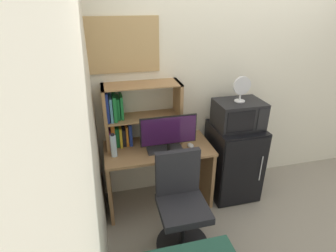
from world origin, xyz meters
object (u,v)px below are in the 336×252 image
monitor (169,133)px  hutch_bookshelf (130,116)px  mini_fridge (233,160)px  microwave (239,114)px  desk_fan (242,88)px  computer_mouse (191,145)px  wall_corkboard (119,46)px  water_bottle (114,146)px  desk_chair (181,208)px  keyboard (165,149)px

monitor → hutch_bookshelf: bearing=139.9°
mini_fridge → microwave: size_ratio=1.75×
monitor → desk_fan: size_ratio=2.11×
monitor → computer_mouse: 0.34m
monitor → desk_fan: (0.80, 0.11, 0.37)m
mini_fridge → microwave: bearing=89.7°
wall_corkboard → microwave: bearing=-13.8°
microwave → wall_corkboard: size_ratio=0.64×
monitor → water_bottle: bearing=173.0°
microwave → wall_corkboard: (-1.19, 0.29, 0.72)m
computer_mouse → microwave: 0.62m
hutch_bookshelf → desk_fan: bearing=-8.9°
hutch_bookshelf → mini_fridge: hutch_bookshelf is taller
computer_mouse → desk_chair: desk_chair is taller
water_bottle → desk_fan: 1.42m
computer_mouse → wall_corkboard: size_ratio=0.12×
mini_fridge → wall_corkboard: 1.79m
computer_mouse → wall_corkboard: wall_corkboard is taller
mini_fridge → desk_chair: 0.99m
monitor → desk_fan: 0.89m
water_bottle → desk_fan: size_ratio=0.93×
desk_fan → desk_chair: bearing=-144.0°
monitor → microwave: 0.82m
hutch_bookshelf → water_bottle: (-0.20, -0.22, -0.21)m
desk_fan → desk_chair: 1.34m
keyboard → desk_chair: (0.03, -0.53, -0.33)m
wall_corkboard → desk_fan: bearing=-14.2°
computer_mouse → water_bottle: 0.80m
mini_fridge → desk_chair: desk_chair is taller
computer_mouse → mini_fridge: bearing=5.3°
hutch_bookshelf → wall_corkboard: 0.70m
hutch_bookshelf → microwave: hutch_bookshelf is taller
hutch_bookshelf → wall_corkboard: wall_corkboard is taller
microwave → desk_fan: (-0.01, -0.01, 0.30)m
keyboard → mini_fridge: mini_fridge is taller
water_bottle → microwave: bearing=2.0°
mini_fridge → microwave: (0.00, 0.00, 0.58)m
mini_fridge → keyboard: bearing=-176.3°
hutch_bookshelf → mini_fridge: size_ratio=0.90×
desk_chair → hutch_bookshelf: bearing=114.0°
computer_mouse → desk_chair: 0.68m
desk_chair → water_bottle: bearing=135.1°
hutch_bookshelf → computer_mouse: hutch_bookshelf is taller
computer_mouse → microwave: size_ratio=0.19×
keyboard → wall_corkboard: 1.12m
keyboard → desk_chair: size_ratio=0.39×
hutch_bookshelf → mini_fridge: 1.31m
water_bottle → mini_fridge: (1.35, 0.04, -0.41)m
desk_fan → wall_corkboard: (-1.19, 0.30, 0.42)m
mini_fridge → computer_mouse: bearing=-174.7°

